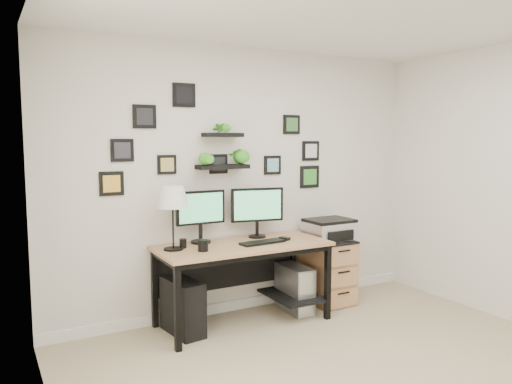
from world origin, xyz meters
TOP-DOWN VIEW (x-y plane):
  - room at (0.00, 1.98)m, footprint 4.00×4.00m
  - desk at (-0.20, 1.67)m, footprint 1.60×0.70m
  - monitor_left at (-0.55, 1.86)m, footprint 0.48×0.19m
  - monitor_right at (0.03, 1.83)m, footprint 0.52×0.20m
  - keyboard at (-0.06, 1.56)m, footprint 0.44×0.17m
  - mouse at (0.20, 1.60)m, footprint 0.09×0.11m
  - table_lamp at (-0.87, 1.71)m, footprint 0.28×0.28m
  - mug at (-0.67, 1.54)m, footprint 0.09×0.09m
  - pen_cup at (-0.77, 1.74)m, footprint 0.06×0.06m
  - pc_tower_black at (-0.81, 1.67)m, footprint 0.27×0.50m
  - pc_tower_grey at (0.36, 1.66)m, footprint 0.22×0.47m
  - file_cabinet at (0.82, 1.72)m, footprint 0.43×0.53m
  - printer at (0.84, 1.73)m, footprint 0.47×0.39m
  - wall_decor at (-0.28, 1.93)m, footprint 2.31×0.18m

SIDE VIEW (x-z plane):
  - room at x=0.00m, z-range -1.95..2.05m
  - pc_tower_grey at x=0.36m, z-range 0.00..0.46m
  - pc_tower_black at x=-0.81m, z-range 0.00..0.48m
  - file_cabinet at x=0.82m, z-range 0.00..0.67m
  - desk at x=-0.20m, z-range 0.25..1.00m
  - keyboard at x=-0.06m, z-range 0.75..0.77m
  - mouse at x=0.20m, z-range 0.75..0.78m
  - printer at x=0.84m, z-range 0.67..0.88m
  - pen_cup at x=-0.77m, z-range 0.75..0.83m
  - mug at x=-0.67m, z-range 0.75..0.85m
  - monitor_left at x=-0.55m, z-range 0.79..1.28m
  - monitor_right at x=0.03m, z-range 0.80..1.28m
  - table_lamp at x=-0.87m, z-range 0.92..1.48m
  - wall_decor at x=-0.28m, z-range 1.12..2.15m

